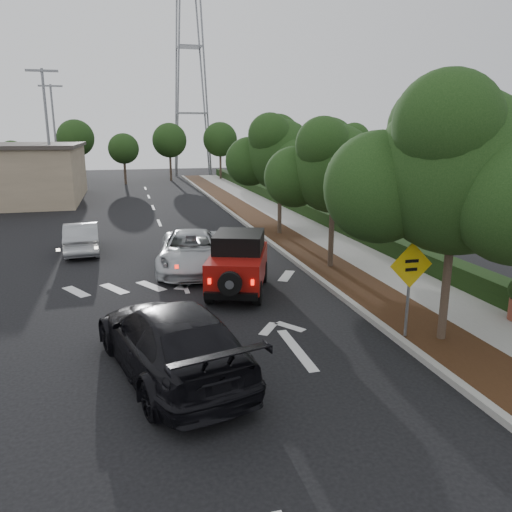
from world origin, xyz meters
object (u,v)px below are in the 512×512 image
object	(u,v)px
red_jeep	(239,262)
speed_hump_sign	(410,277)
black_suv_oncoming	(171,339)
silver_suv_ahead	(191,251)

from	to	relation	value
red_jeep	speed_hump_sign	size ratio (longest dim) A/B	1.63
black_suv_oncoming	speed_hump_sign	size ratio (longest dim) A/B	2.25
black_suv_oncoming	speed_hump_sign	distance (m)	5.87
silver_suv_ahead	black_suv_oncoming	bearing A→B (deg)	-91.72
black_suv_oncoming	speed_hump_sign	world-z (taller)	speed_hump_sign
red_jeep	black_suv_oncoming	distance (m)	5.90
red_jeep	speed_hump_sign	world-z (taller)	speed_hump_sign
silver_suv_ahead	speed_hump_sign	world-z (taller)	speed_hump_sign
black_suv_oncoming	speed_hump_sign	xyz separation A→B (m)	(5.80, 0.25, 0.88)
silver_suv_ahead	speed_hump_sign	bearing A→B (deg)	-52.93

